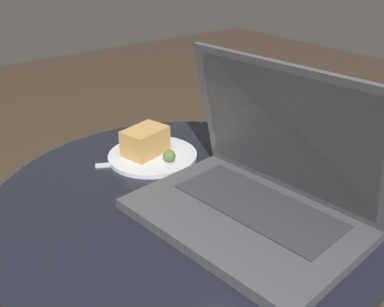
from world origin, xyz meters
name	(u,v)px	position (x,y,z in m)	size (l,w,h in m)	color
table	(189,250)	(0.00, 0.00, 0.36)	(0.73, 0.73, 0.49)	#9E9EA3
laptop	(257,189)	(0.12, 0.05, 0.54)	(0.39, 0.29, 0.26)	#47474C
beer_glass	(228,109)	(-0.09, 0.17, 0.59)	(0.07, 0.07, 0.21)	brown
snack_plate	(149,149)	(-0.18, 0.03, 0.51)	(0.19, 0.19, 0.07)	silver
fork	(148,162)	(-0.16, 0.02, 0.49)	(0.10, 0.17, 0.01)	silver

